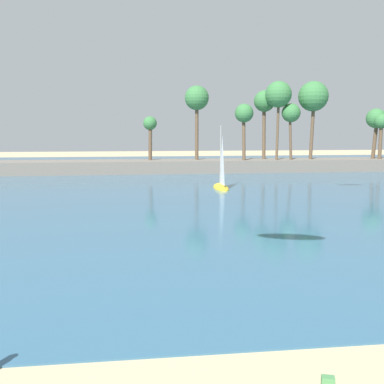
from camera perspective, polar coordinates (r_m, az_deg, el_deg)
sea at (r=58.75m, az=-6.00°, el=1.77°), size 220.00×93.52×0.06m
palm_headland at (r=65.37m, az=-3.18°, el=5.67°), size 104.04×6.05×13.06m
sailboat_mid_bay at (r=47.62m, az=3.64°, el=1.20°), size 1.48×4.81×6.95m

